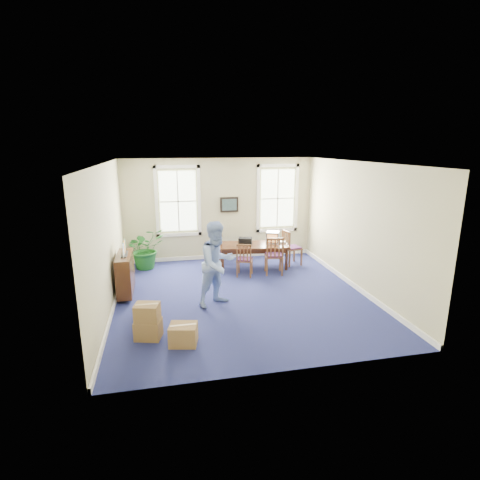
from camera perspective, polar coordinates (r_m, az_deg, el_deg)
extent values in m
plane|color=navy|center=(9.28, 0.16, -8.44)|extent=(6.50, 6.50, 0.00)
plane|color=white|center=(8.57, 0.18, 11.72)|extent=(6.50, 6.50, 0.00)
plane|color=#BBB589|center=(11.92, -3.11, 4.68)|extent=(6.50, 0.00, 6.50)
plane|color=#BBB589|center=(5.77, 6.96, -5.90)|extent=(6.50, 0.00, 6.50)
plane|color=#BBB589|center=(8.69, -19.57, 0.24)|extent=(0.00, 6.50, 6.50)
plane|color=#BBB589|center=(9.85, 17.52, 1.99)|extent=(0.00, 6.50, 6.50)
cube|color=white|center=(12.24, -2.99, -2.47)|extent=(6.00, 0.04, 0.12)
cube|color=white|center=(9.16, -18.58, -9.14)|extent=(0.04, 6.50, 0.12)
cube|color=white|center=(10.25, 16.73, -6.45)|extent=(0.04, 6.50, 0.12)
cube|color=white|center=(11.40, 6.43, -0.28)|extent=(0.20, 0.24, 0.05)
cube|color=black|center=(11.13, 0.82, -0.17)|extent=(0.46, 0.37, 0.20)
imported|color=#8EABE9|center=(8.48, -3.45, -3.64)|extent=(1.20, 1.12, 1.95)
cube|color=#422312|center=(9.58, -17.05, -5.30)|extent=(0.35, 1.21, 0.95)
imported|color=#155219|center=(11.44, -14.19, -1.24)|extent=(1.39, 1.32, 1.22)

